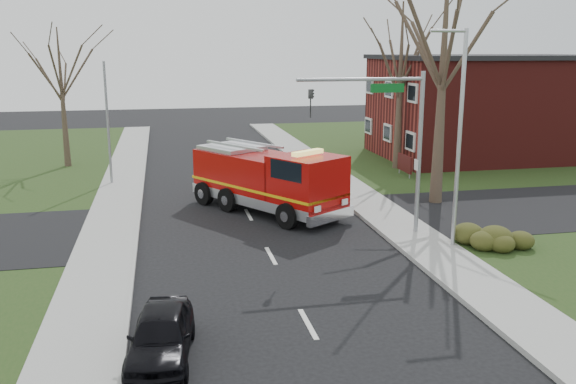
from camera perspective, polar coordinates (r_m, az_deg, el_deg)
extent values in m
plane|color=black|center=(23.25, -1.61, -6.01)|extent=(120.00, 120.00, 0.00)
cube|color=gray|center=(25.01, 12.56, -4.75)|extent=(2.40, 80.00, 0.15)
cube|color=gray|center=(23.03, -17.08, -6.61)|extent=(2.40, 80.00, 0.15)
cube|color=maroon|center=(45.91, 18.29, 7.40)|extent=(15.00, 10.00, 7.00)
cube|color=black|center=(45.72, 18.62, 11.88)|extent=(15.40, 10.40, 0.30)
cube|color=silver|center=(42.83, 9.30, 5.49)|extent=(0.12, 1.40, 1.20)
cube|color=#410F0F|center=(37.61, 10.87, 2.66)|extent=(0.12, 2.00, 1.00)
cylinder|color=gray|center=(36.97, 11.31, 1.75)|extent=(0.08, 0.08, 0.90)
cylinder|color=gray|center=(38.42, 10.38, 2.22)|extent=(0.08, 0.08, 0.90)
ellipsoid|color=#2E3312|center=(25.29, 19.36, -3.79)|extent=(2.80, 2.00, 0.90)
cone|color=#3C3023|center=(30.70, 14.21, 9.75)|extent=(0.64, 0.64, 12.00)
cone|color=#3C3023|center=(39.57, 10.43, 9.55)|extent=(0.56, 0.56, 10.50)
cone|color=#3C3023|center=(42.18, -20.34, 8.15)|extent=(0.44, 0.44, 9.00)
cylinder|color=gray|center=(25.67, 12.18, 3.39)|extent=(0.18, 0.18, 6.80)
cylinder|color=gray|center=(24.39, 6.85, 10.42)|extent=(5.20, 0.14, 0.14)
cube|color=#0C591E|center=(24.78, 9.28, 9.58)|extent=(1.40, 0.06, 0.35)
imported|color=black|center=(23.85, 2.20, 9.60)|extent=(0.22, 0.18, 1.10)
cylinder|color=#B7BABF|center=(24.07, 15.72, 4.48)|extent=(0.16, 0.16, 8.40)
cylinder|color=#B7BABF|center=(23.51, 14.80, 14.37)|extent=(1.40, 0.12, 0.12)
cylinder|color=gray|center=(35.97, -16.50, 6.07)|extent=(0.14, 0.14, 7.00)
cube|color=#A10A07|center=(30.08, -3.68, 1.64)|extent=(5.25, 6.06, 2.20)
cube|color=#A10A07|center=(27.23, 1.83, 0.77)|extent=(3.77, 3.77, 2.52)
cube|color=#B7BABF|center=(29.36, -2.04, -0.41)|extent=(6.75, 8.35, 0.47)
cube|color=#E5B20C|center=(29.23, -2.05, 0.69)|extent=(6.76, 8.36, 0.13)
cube|color=black|center=(26.31, 3.67, 2.05)|extent=(2.09, 1.41, 0.89)
cube|color=#E5D866|center=(26.96, 1.86, 3.71)|extent=(1.61, 1.22, 0.19)
cylinder|color=black|center=(26.51, -0.05, -2.26)|extent=(0.94, 1.17, 1.15)
cylinder|color=black|center=(28.42, 3.86, -1.22)|extent=(0.94, 1.17, 1.15)
cylinder|color=black|center=(30.91, -7.86, -0.13)|extent=(0.94, 1.17, 1.15)
cylinder|color=black|center=(32.57, -4.03, 0.65)|extent=(0.94, 1.17, 1.15)
imported|color=black|center=(16.07, -11.80, -12.97)|extent=(1.98, 3.97, 1.30)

